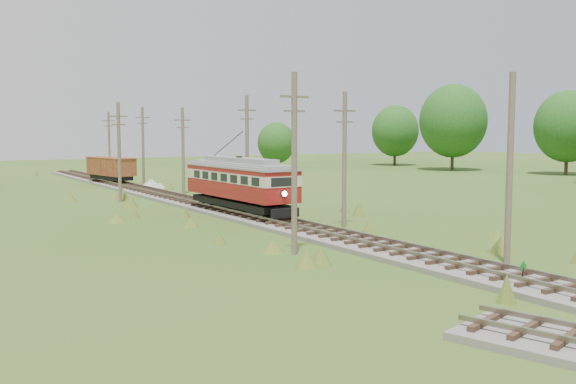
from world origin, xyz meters
TOP-DOWN VIEW (x-y plane):
  - ground at (0.00, 0.00)m, footprint 260.00×260.00m
  - railbed_main at (0.00, 34.00)m, footprint 3.60×96.00m
  - switch_marker at (-0.20, 1.50)m, footprint 0.45×0.06m
  - streetcar at (0.00, 26.14)m, footprint 3.10×12.24m
  - gondola at (0.00, 58.32)m, footprint 3.82×8.14m
  - gravel_pile at (2.63, 51.89)m, footprint 2.82×2.99m
  - utility_pole_r_1 at (3.10, 5.00)m, footprint 0.30×0.30m
  - utility_pole_r_2 at (3.30, 18.00)m, footprint 1.60×0.30m
  - utility_pole_r_3 at (3.20, 31.00)m, footprint 1.60×0.30m
  - utility_pole_r_4 at (3.00, 44.00)m, footprint 1.60×0.30m
  - utility_pole_r_5 at (3.40, 57.00)m, footprint 1.60×0.30m
  - utility_pole_r_6 at (3.20, 70.00)m, footprint 1.60×0.30m
  - utility_pole_l_a at (-4.20, 12.00)m, footprint 1.60×0.30m
  - utility_pole_l_b at (-4.50, 40.00)m, footprint 1.60×0.30m
  - tree_right_3 at (60.00, 42.00)m, footprint 9.24×9.24m
  - tree_right_4 at (54.00, 58.00)m, footprint 10.50×10.50m
  - tree_right_5 at (56.00, 74.00)m, footprint 8.40×8.40m
  - tree_mid_b at (30.00, 72.00)m, footprint 5.88×5.88m

SIDE VIEW (x-z plane):
  - ground at x=0.00m, z-range 0.00..0.00m
  - railbed_main at x=0.00m, z-range -0.09..0.48m
  - gravel_pile at x=2.63m, z-range -0.03..0.99m
  - switch_marker at x=-0.20m, z-range 0.09..1.17m
  - gondola at x=0.00m, z-range 0.67..3.26m
  - streetcar at x=0.00m, z-range -0.19..5.38m
  - utility_pole_r_4 at x=3.00m, z-range 0.12..8.52m
  - tree_mid_b at x=30.00m, z-range 0.54..8.12m
  - utility_pole_r_1 at x=3.10m, z-range 0.00..8.80m
  - utility_pole_r_2 at x=3.30m, z-range 0.12..8.72m
  - utility_pole_l_b at x=-4.50m, z-range 0.12..8.72m
  - utility_pole_r_6 at x=3.20m, z-range 0.12..8.82m
  - utility_pole_r_5 at x=3.40m, z-range 0.13..9.03m
  - utility_pole_r_3 at x=3.20m, z-range 0.13..9.13m
  - utility_pole_l_a at x=-4.20m, z-range 0.13..9.13m
  - tree_right_5 at x=56.00m, z-range 0.78..11.60m
  - tree_right_3 at x=60.00m, z-range 0.86..12.77m
  - tree_right_4 at x=54.00m, z-range 0.98..14.51m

